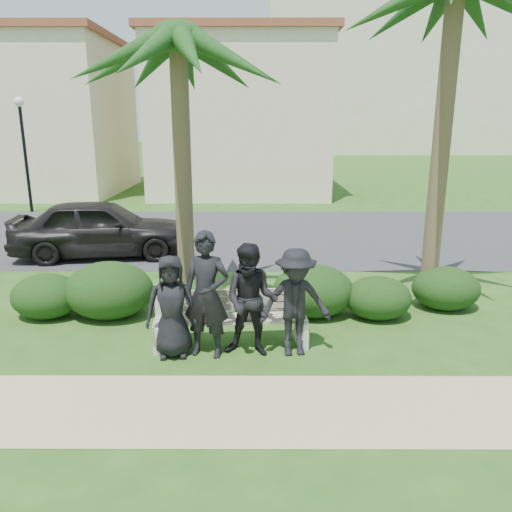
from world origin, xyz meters
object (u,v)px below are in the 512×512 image
object	(u,v)px
man_d	(295,302)
palm_left	(178,41)
street_lamp	(23,134)
man_c	(251,300)
man_a	(172,307)
man_b	(206,295)
park_bench	(231,323)
car_a	(101,228)

from	to	relation	value
man_d	palm_left	world-z (taller)	palm_left
street_lamp	palm_left	distance (m)	12.72
man_c	street_lamp	bearing A→B (deg)	135.70
palm_left	man_c	bearing A→B (deg)	-59.70
street_lamp	man_a	size ratio (longest dim) A/B	2.77
man_d	man_c	bearing A→B (deg)	174.18
man_b	man_d	xyz separation A→B (m)	(1.31, 0.03, -0.13)
street_lamp	park_bench	world-z (taller)	street_lamp
man_a	man_d	size ratio (longest dim) A/B	0.94
man_a	man_d	distance (m)	1.82
man_b	man_c	bearing A→B (deg)	13.52
palm_left	man_b	bearing A→B (deg)	-74.59
man_b	park_bench	bearing A→B (deg)	56.30
man_a	palm_left	xyz separation A→B (m)	(-0.09, 2.20, 3.94)
man_c	palm_left	xyz separation A→B (m)	(-1.26, 2.16, 3.86)
street_lamp	palm_left	bearing A→B (deg)	-53.64
park_bench	palm_left	xyz separation A→B (m)	(-0.94, 1.84, 4.34)
man_d	palm_left	xyz separation A→B (m)	(-1.91, 2.15, 3.90)
street_lamp	man_d	xyz separation A→B (m)	(9.38, -12.30, -2.12)
street_lamp	man_d	size ratio (longest dim) A/B	2.61
palm_left	car_a	xyz separation A→B (m)	(-2.70, 3.52, -3.97)
park_bench	man_d	bearing A→B (deg)	-21.80
man_c	car_a	size ratio (longest dim) A/B	0.39
street_lamp	man_b	size ratio (longest dim) A/B	2.26
park_bench	man_b	size ratio (longest dim) A/B	1.26
street_lamp	man_d	distance (m)	15.61
palm_left	car_a	size ratio (longest dim) A/B	1.29
man_b	man_c	world-z (taller)	man_b
man_a	man_c	bearing A→B (deg)	-4.79
street_lamp	man_a	distance (m)	14.63
park_bench	man_b	world-z (taller)	man_b
man_b	car_a	distance (m)	6.59
park_bench	man_c	xyz separation A→B (m)	(0.32, -0.31, 0.48)
man_b	man_d	size ratio (longest dim) A/B	1.16
street_lamp	man_c	size ratio (longest dim) A/B	2.50
man_c	car_a	bearing A→B (deg)	135.25
street_lamp	car_a	xyz separation A→B (m)	(4.77, -6.63, -2.19)
palm_left	car_a	bearing A→B (deg)	127.50
palm_left	car_a	world-z (taller)	palm_left
park_bench	man_c	distance (m)	0.66
street_lamp	man_a	world-z (taller)	street_lamp
man_b	palm_left	distance (m)	4.39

